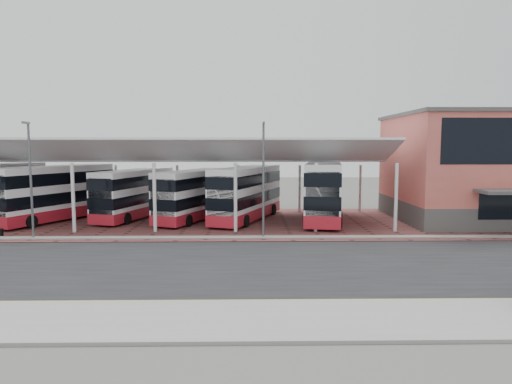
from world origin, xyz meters
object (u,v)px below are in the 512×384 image
at_px(bus_1, 56,193).
at_px(bus_4, 247,194).
at_px(bus_3, 195,195).
at_px(terminal, 503,167).
at_px(bus_5, 324,191).
at_px(bus_2, 135,194).

distance_m(bus_1, bus_4, 16.45).
bearing_deg(bus_3, bus_1, -156.48).
xyz_separation_m(bus_3, bus_4, (4.51, -0.23, 0.14)).
xyz_separation_m(terminal, bus_3, (-26.69, 0.43, -2.46)).
height_order(bus_3, bus_5, bus_5).
distance_m(terminal, bus_2, 32.29).
bearing_deg(bus_2, bus_5, 12.09).
bearing_deg(terminal, bus_2, 177.44).
distance_m(bus_3, bus_5, 11.17).
relative_size(bus_1, bus_3, 1.08).
height_order(bus_1, bus_2, bus_1).
xyz_separation_m(bus_2, bus_5, (16.63, -1.36, 0.34)).
relative_size(bus_3, bus_4, 0.94).
distance_m(terminal, bus_1, 38.69).
distance_m(terminal, bus_4, 22.30).
distance_m(bus_2, bus_4, 10.06).
relative_size(terminal, bus_3, 1.73).
distance_m(terminal, bus_5, 15.67).
distance_m(bus_4, bus_5, 6.65).
height_order(terminal, bus_3, terminal).
height_order(bus_2, bus_5, bus_5).
bearing_deg(bus_4, bus_1, -158.83).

